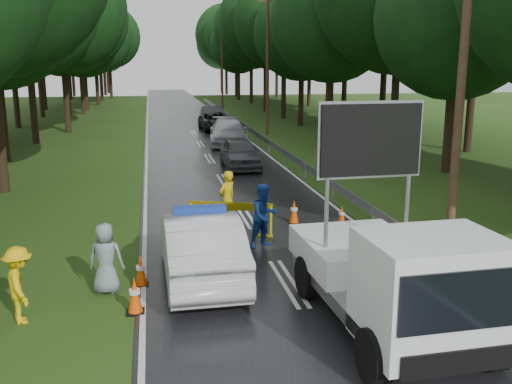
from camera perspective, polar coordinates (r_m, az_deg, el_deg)
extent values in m
plane|color=#254413|center=(13.62, 3.21, -9.11)|extent=(160.00, 160.00, 0.00)
cube|color=black|center=(42.68, -6.31, 5.91)|extent=(7.00, 140.00, 0.02)
cylinder|color=gray|center=(14.77, 17.42, -6.48)|extent=(0.12, 0.12, 0.70)
cube|color=gray|center=(43.04, -1.38, 6.76)|extent=(0.05, 60.00, 0.30)
cylinder|color=#422C1E|center=(16.47, 19.97, 11.78)|extent=(0.24, 0.24, 10.00)
cylinder|color=#422C1E|center=(41.10, 1.16, 12.69)|extent=(0.24, 0.24, 10.00)
cube|color=#422C1E|center=(41.31, 1.19, 18.53)|extent=(1.40, 0.08, 0.08)
cylinder|color=#422C1E|center=(66.78, -3.42, 12.72)|extent=(0.24, 0.24, 10.00)
cube|color=#422C1E|center=(66.91, -3.47, 16.32)|extent=(1.40, 0.08, 0.08)
imported|color=silver|center=(13.69, -5.59, -5.41)|extent=(1.84, 5.00, 1.63)
cube|color=#1938A5|center=(13.43, -5.67, -1.76)|extent=(1.23, 0.37, 0.16)
cube|color=gray|center=(11.90, 12.06, -9.55)|extent=(2.40, 4.76, 0.28)
cube|color=white|center=(12.70, 10.07, -5.87)|extent=(2.44, 2.76, 0.61)
cube|color=white|center=(9.96, 17.07, -9.52)|extent=(2.29, 1.86, 1.89)
cube|color=black|center=(9.16, 19.99, -10.24)|extent=(2.06, 0.12, 0.95)
cube|color=black|center=(11.73, 11.38, 5.13)|extent=(2.12, 0.21, 1.45)
cylinder|color=black|center=(9.72, 11.71, -15.81)|extent=(0.35, 0.95, 0.94)
cylinder|color=black|center=(10.70, 22.43, -13.77)|extent=(0.35, 0.95, 0.94)
cylinder|color=black|center=(12.74, 5.13, -8.47)|extent=(0.35, 0.95, 0.94)
cylinder|color=black|center=(13.50, 13.80, -7.55)|extent=(0.35, 0.95, 0.94)
cube|color=yellow|center=(17.33, -6.49, -2.66)|extent=(0.07, 0.07, 0.97)
cube|color=yellow|center=(17.21, -4.92, -2.73)|extent=(0.07, 0.07, 0.97)
cube|color=yellow|center=(16.93, -0.12, -2.94)|extent=(0.07, 0.07, 0.97)
cube|color=yellow|center=(16.87, 1.51, -3.00)|extent=(0.07, 0.07, 0.97)
cube|color=#F2CC00|center=(16.94, -2.56, -1.41)|extent=(2.40, 0.87, 0.24)
imported|color=#DAB40B|center=(17.91, -2.90, -0.71)|extent=(0.78, 0.75, 1.80)
imported|color=#18409C|center=(15.95, 0.85, -2.37)|extent=(1.08, 0.98, 1.81)
imported|color=yellow|center=(12.35, -22.59, -8.57)|extent=(0.90, 1.16, 1.58)
imported|color=gray|center=(13.26, -14.79, -6.42)|extent=(0.88, 0.66, 1.62)
imported|color=#45494D|center=(28.10, -1.61, 3.91)|extent=(1.82, 4.35, 1.47)
imported|color=#919298|center=(36.22, -2.81, 6.02)|extent=(2.84, 5.80, 1.62)
imported|color=black|center=(44.01, -3.99, 7.05)|extent=(2.51, 5.03, 1.37)
imported|color=#414449|center=(49.99, -4.27, 7.76)|extent=(1.94, 4.46, 1.43)
cube|color=black|center=(12.37, -11.95, -11.66)|extent=(0.37, 0.37, 0.03)
cone|color=#FF4C08|center=(12.21, -12.03, -9.99)|extent=(0.31, 0.31, 0.77)
cube|color=black|center=(13.44, -0.78, -9.34)|extent=(0.36, 0.36, 0.03)
cone|color=#FF4C08|center=(13.30, -0.78, -7.83)|extent=(0.30, 0.30, 0.74)
cube|color=black|center=(18.54, 3.80, -3.08)|extent=(0.37, 0.37, 0.03)
cone|color=#FF4C08|center=(18.43, 3.82, -1.93)|extent=(0.30, 0.30, 0.76)
cube|color=black|center=(13.75, -11.39, -9.08)|extent=(0.35, 0.35, 0.03)
cone|color=#FF4C08|center=(13.62, -11.45, -7.66)|extent=(0.29, 0.29, 0.72)
cube|color=black|center=(18.48, 8.54, -3.26)|extent=(0.30, 0.30, 0.03)
cone|color=#FF4C08|center=(18.39, 8.57, -2.31)|extent=(0.25, 0.25, 0.62)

